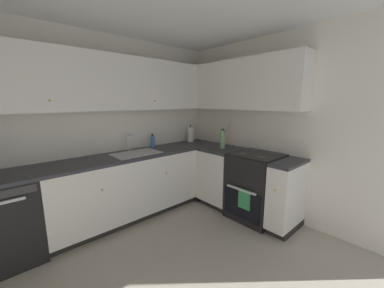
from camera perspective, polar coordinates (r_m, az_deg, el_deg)
The scene contains 15 objects.
wall_back at distance 3.21m, azimuth -26.66°, elevation 3.14°, with size 4.20×0.05×2.46m, color silver.
wall_right at distance 3.28m, azimuth 21.29°, elevation 3.69°, with size 0.05×3.30×2.46m, color silver.
dishwasher at distance 2.99m, azimuth -40.15°, elevation -14.90°, with size 0.60×0.63×0.86m.
lower_cabinets_back at distance 3.26m, azimuth -16.21°, elevation -10.59°, with size 2.01×0.62×0.86m.
countertop_back at distance 3.12m, azimuth -16.66°, elevation -3.03°, with size 3.22×0.60×0.04m, color #2D2D33.
lower_cabinets_right at distance 3.40m, azimuth 11.75°, elevation -9.48°, with size 0.62×1.45×0.86m.
countertop_right at distance 3.27m, azimuth 12.01°, elevation -2.20°, with size 0.60×1.45×0.03m.
oven_range at distance 3.26m, azimuth 15.91°, elevation -10.16°, with size 0.68×0.62×1.04m.
upper_cabinets_back at distance 3.11m, azimuth -21.53°, elevation 14.28°, with size 2.90×0.34×0.69m.
upper_cabinets_right at distance 3.43m, azimuth 11.25°, elevation 14.43°, with size 0.32×2.00×0.69m.
sink at distance 3.17m, azimuth -13.89°, elevation -3.11°, with size 0.63×0.40×0.10m.
faucet at distance 3.31m, azimuth -15.70°, elevation 0.73°, with size 0.07×0.16×0.25m.
soap_bottle at distance 3.51m, azimuth -9.97°, elevation 0.63°, with size 0.07×0.07×0.21m.
paper_towel_roll at distance 3.95m, azimuth -0.38°, elevation 2.42°, with size 0.11×0.11×0.31m.
oil_bottle at distance 3.43m, azimuth 7.77°, elevation 1.24°, with size 0.08×0.08×0.30m.
Camera 1 is at (-0.85, -1.45, 1.60)m, focal length 20.98 mm.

